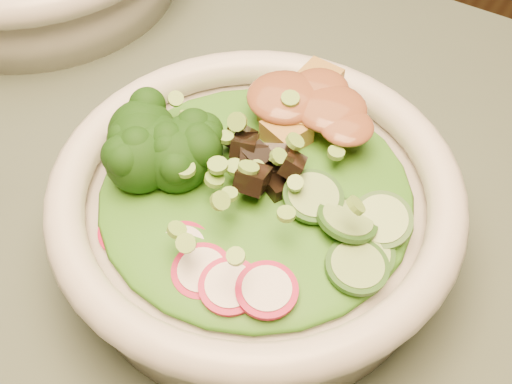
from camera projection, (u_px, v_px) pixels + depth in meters
The scene contains 10 objects.
dining_table at pixel (138, 372), 0.53m from camera, with size 1.20×0.80×0.75m.
salad_bowl at pixel (256, 212), 0.44m from camera, with size 0.25×0.25×0.07m.
lettuce_bed at pixel (256, 191), 0.42m from camera, with size 0.19×0.19×0.02m, color #306B16.
broccoli_florets at pixel (170, 143), 0.43m from camera, with size 0.07×0.07×0.04m, color black, non-canonical shape.
radish_slices at pixel (206, 265), 0.39m from camera, with size 0.10×0.04×0.02m, color #A90D35, non-canonical shape.
cucumber_slices at pixel (350, 220), 0.40m from camera, with size 0.07×0.07×0.03m, color #91B665, non-canonical shape.
mushroom_heap at pixel (265, 164), 0.42m from camera, with size 0.07×0.07×0.04m, color black, non-canonical shape.
tofu_cubes at pixel (302, 118), 0.45m from camera, with size 0.08×0.06×0.03m, color #A67837, non-canonical shape.
peanut_sauce at pixel (303, 104), 0.44m from camera, with size 0.07×0.05×0.01m, color brown.
scallion_garnish at pixel (256, 166), 0.41m from camera, with size 0.18×0.18×0.02m, color #71A73B, non-canonical shape.
Camera 1 is at (0.20, -0.16, 1.13)m, focal length 50.00 mm.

